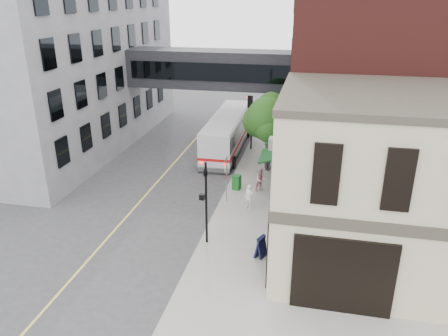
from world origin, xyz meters
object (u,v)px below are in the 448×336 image
at_px(pedestrian_a, 249,197).
at_px(pedestrian_b, 261,179).
at_px(sandwich_board, 261,247).
at_px(pedestrian_c, 268,159).
at_px(newspaper_box, 237,182).
at_px(bus, 228,131).

bearing_deg(pedestrian_a, pedestrian_b, 106.67).
bearing_deg(sandwich_board, pedestrian_c, 119.61).
xyz_separation_m(pedestrian_a, sandwich_board, (1.41, -5.05, -0.20)).
xyz_separation_m(pedestrian_b, sandwich_board, (1.05, -7.73, -0.24)).
height_order(pedestrian_c, newspaper_box, pedestrian_c).
bearing_deg(bus, pedestrian_c, -47.35).
bearing_deg(sandwich_board, pedestrian_a, 130.02).
height_order(bus, pedestrian_b, bus).
relative_size(bus, newspaper_box, 10.91).
height_order(pedestrian_b, sandwich_board, pedestrian_b).
xyz_separation_m(pedestrian_b, newspaper_box, (-1.59, -0.13, -0.29)).
bearing_deg(sandwich_board, pedestrian_b, 122.12).
height_order(newspaper_box, sandwich_board, sandwich_board).
bearing_deg(pedestrian_a, pedestrian_c, 111.04).
bearing_deg(pedestrian_a, sandwich_board, -49.93).
relative_size(newspaper_box, sandwich_board, 0.90).
relative_size(pedestrian_a, pedestrian_b, 0.95).
distance_m(bus, pedestrian_a, 11.08).
bearing_deg(bus, sandwich_board, -72.55).
height_order(pedestrian_a, sandwich_board, pedestrian_a).
bearing_deg(newspaper_box, pedestrian_a, -50.43).
distance_m(pedestrian_b, newspaper_box, 1.62).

